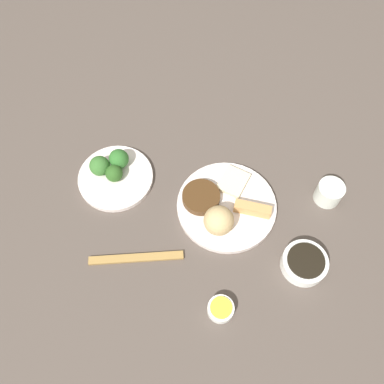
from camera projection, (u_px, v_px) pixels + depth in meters
The scene contains 16 objects.
tabletop at pixel (225, 212), 1.07m from camera, with size 2.20×2.20×0.02m, color #50453E.
main_plate at pixel (226, 206), 1.06m from camera, with size 0.26×0.26×0.02m, color white.
rice_scoop at pixel (220, 221), 0.99m from camera, with size 0.07×0.07×0.07m, color tan.
spring_roll at pixel (253, 209), 1.03m from camera, with size 0.09×0.02×0.03m, color tan.
crab_rangoon_wonton at pixel (233, 182), 1.08m from camera, with size 0.07×0.08×0.01m, color beige.
stir_fry_heap at pixel (202, 196), 1.05m from camera, with size 0.10×0.10×0.02m, color #472C14.
broccoli_plate at pixel (116, 178), 1.10m from camera, with size 0.20×0.20×0.01m, color white.
broccoli_floret_0 at pixel (114, 173), 1.08m from camera, with size 0.05×0.05×0.05m, color #2C571F.
broccoli_floret_1 at pixel (119, 159), 1.09m from camera, with size 0.05×0.05×0.05m, color #2E6929.
broccoli_floret_2 at pixel (100, 166), 1.08m from camera, with size 0.05×0.05×0.05m, color #376C2C.
soy_sauce_bowl at pixel (304, 263), 0.98m from camera, with size 0.11×0.11×0.04m, color white.
soy_sauce_bowl_liquid at pixel (306, 261), 0.96m from camera, with size 0.09×0.09×0.00m, color black.
sauce_ramekin_hot_mustard at pixel (221, 309), 0.93m from camera, with size 0.06×0.06×0.03m, color white.
sauce_ramekin_hot_mustard_liquid at pixel (221, 308), 0.92m from camera, with size 0.05×0.05×0.00m, color yellow.
teacup at pixel (329, 193), 1.06m from camera, with size 0.07×0.07×0.06m, color white.
chopsticks_pair at pixel (136, 258), 1.00m from camera, with size 0.23×0.02×0.01m, color #A77F42.
Camera 1 is at (-0.09, 0.46, 0.98)m, focal length 38.46 mm.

